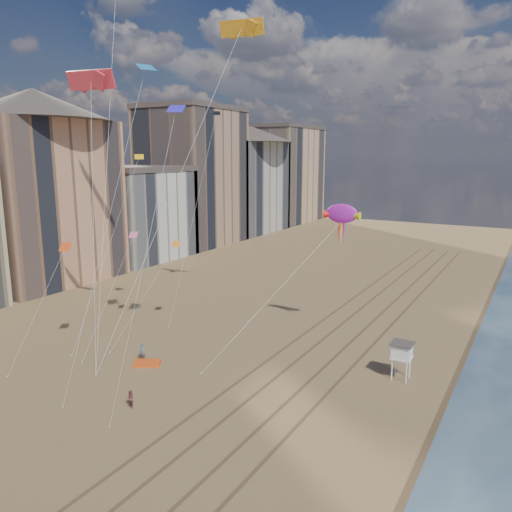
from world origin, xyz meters
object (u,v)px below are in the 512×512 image
at_px(lifeguard_stand, 402,351).
at_px(kite_flyer_b, 130,399).
at_px(grounded_kite, 147,363).
at_px(show_kite, 342,214).
at_px(kite_flyer_a, 143,352).

relative_size(lifeguard_stand, kite_flyer_b, 2.29).
relative_size(lifeguard_stand, grounded_kite, 1.38).
bearing_deg(kite_flyer_b, grounded_kite, 145.22).
bearing_deg(lifeguard_stand, kite_flyer_b, -137.11).
bearing_deg(lifeguard_stand, grounded_kite, -157.56).
xyz_separation_m(lifeguard_stand, show_kite, (-8.24, 6.48, 10.64)).
distance_m(lifeguard_stand, grounded_kite, 22.90).
distance_m(grounded_kite, kite_flyer_b, 8.09).
relative_size(grounded_kite, kite_flyer_a, 1.41).
bearing_deg(kite_flyer_b, lifeguard_stand, 64.63).
bearing_deg(show_kite, kite_flyer_b, -110.89).
distance_m(show_kite, kite_flyer_a, 23.61).
xyz_separation_m(kite_flyer_a, kite_flyer_b, (5.39, -7.20, -0.13)).
distance_m(grounded_kite, kite_flyer_a, 1.27).
height_order(lifeguard_stand, kite_flyer_b, lifeguard_stand).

